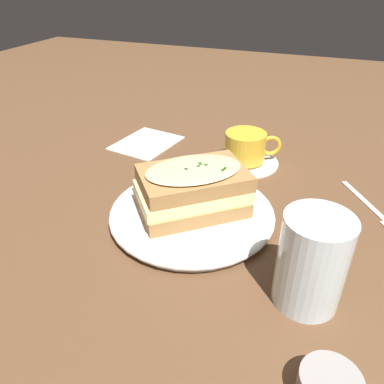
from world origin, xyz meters
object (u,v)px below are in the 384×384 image
teacup_with_saucer (246,150)px  water_glass (312,261)px  dinner_plate (192,213)px  sandwich (193,189)px  napkin (146,143)px

teacup_with_saucer → water_glass: size_ratio=1.15×
teacup_with_saucer → water_glass: bearing=-88.5°
dinner_plate → sandwich: bearing=176.5°
teacup_with_saucer → water_glass: 0.34m
dinner_plate → teacup_with_saucer: 0.21m
dinner_plate → napkin: bearing=-139.4°
dinner_plate → napkin: 0.29m
napkin → teacup_with_saucer: bearing=86.8°
water_glass → napkin: water_glass is taller
water_glass → napkin: size_ratio=0.85×
sandwich → napkin: sandwich is taller
teacup_with_saucer → napkin: (-0.01, -0.22, -0.02)m
dinner_plate → water_glass: bearing=60.7°
sandwich → napkin: 0.29m
teacup_with_saucer → napkin: 0.22m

